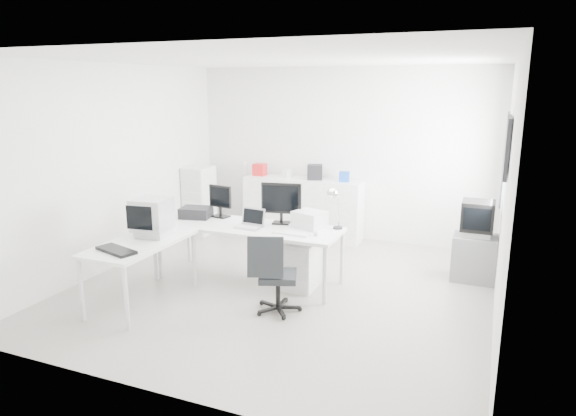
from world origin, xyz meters
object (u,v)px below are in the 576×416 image
at_px(laptop, 249,220).
at_px(sideboard, 303,208).
at_px(crt_monitor, 152,217).
at_px(office_chair, 278,272).
at_px(lcd_monitor_small, 220,201).
at_px(laser_printer, 309,219).
at_px(side_desk, 142,272).
at_px(crt_tv, 477,219).
at_px(filing_cabinet, 200,200).
at_px(main_desk, 249,253).
at_px(drawer_pedestal, 301,265).
at_px(tv_cabinet, 474,258).
at_px(inkjet_printer, 196,212).
at_px(lcd_monitor_large, 281,203).

bearing_deg(laptop, sideboard, 98.49).
distance_m(crt_monitor, office_chair, 1.66).
bearing_deg(lcd_monitor_small, laser_printer, 7.59).
distance_m(side_desk, crt_tv, 4.24).
xyz_separation_m(laser_printer, sideboard, (-0.82, 1.94, -0.36)).
bearing_deg(filing_cabinet, side_desk, -71.42).
height_order(lcd_monitor_small, crt_tv, lcd_monitor_small).
bearing_deg(laptop, laser_printer, 30.14).
distance_m(main_desk, drawer_pedestal, 0.71).
height_order(lcd_monitor_small, laptop, lcd_monitor_small).
bearing_deg(crt_tv, main_desk, -156.99).
bearing_deg(drawer_pedestal, tv_cabinet, 28.70).
bearing_deg(crt_tv, side_desk, -147.71).
relative_size(drawer_pedestal, crt_monitor, 1.27).
xyz_separation_m(main_desk, crt_monitor, (-0.85, -0.85, 0.61)).
distance_m(main_desk, crt_monitor, 1.35).
height_order(inkjet_printer, sideboard, sideboard).
bearing_deg(laser_printer, office_chair, -75.21).
distance_m(office_chair, filing_cabinet, 3.47).
relative_size(lcd_monitor_large, filing_cabinet, 0.47).
xyz_separation_m(main_desk, drawer_pedestal, (0.70, 0.05, -0.08)).
height_order(main_desk, filing_cabinet, filing_cabinet).
distance_m(laptop, sideboard, 2.30).
height_order(crt_tv, sideboard, crt_tv).
height_order(lcd_monitor_small, lcd_monitor_large, lcd_monitor_large).
height_order(main_desk, crt_monitor, crt_monitor).
distance_m(crt_tv, sideboard, 2.98).
bearing_deg(inkjet_printer, laser_printer, -7.28).
bearing_deg(tv_cabinet, side_desk, -147.71).
distance_m(drawer_pedestal, tv_cabinet, 2.30).
bearing_deg(drawer_pedestal, lcd_monitor_small, 170.91).
xyz_separation_m(main_desk, inkjet_printer, (-0.85, 0.10, 0.45)).
height_order(laptop, tv_cabinet, laptop).
xyz_separation_m(crt_monitor, crt_tv, (3.56, 2.00, -0.16)).
bearing_deg(sideboard, inkjet_printer, -110.81).
xyz_separation_m(drawer_pedestal, inkjet_printer, (-1.55, 0.05, 0.52)).
relative_size(lcd_monitor_large, tv_cabinet, 0.90).
distance_m(main_desk, crt_tv, 2.98).
distance_m(drawer_pedestal, crt_tv, 2.36).
bearing_deg(main_desk, drawer_pedestal, 4.09).
distance_m(crt_monitor, filing_cabinet, 2.73).
distance_m(lcd_monitor_small, crt_monitor, 1.14).
bearing_deg(side_desk, inkjet_printer, 90.00).
bearing_deg(main_desk, office_chair, -45.00).
height_order(lcd_monitor_small, crt_monitor, crt_monitor).
height_order(drawer_pedestal, sideboard, sideboard).
bearing_deg(laptop, drawer_pedestal, 18.57).
xyz_separation_m(side_desk, drawer_pedestal, (1.55, 1.15, -0.08)).
height_order(side_desk, sideboard, sideboard).
height_order(office_chair, tv_cabinet, office_chair).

